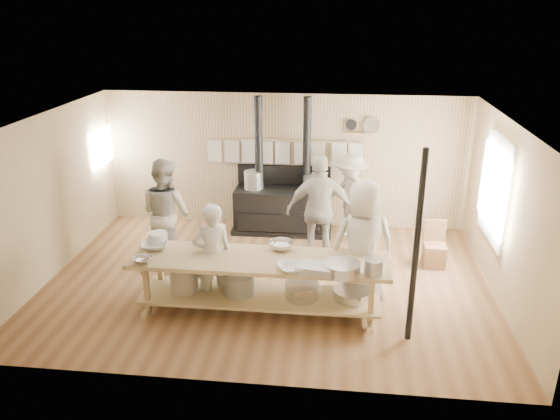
{
  "coord_description": "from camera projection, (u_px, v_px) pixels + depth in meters",
  "views": [
    {
      "loc": [
        1.05,
        -7.67,
        4.18
      ],
      "look_at": [
        0.17,
        0.2,
        1.16
      ],
      "focal_mm": 35.0,
      "sensor_mm": 36.0,
      "label": 1
    }
  ],
  "objects": [
    {
      "name": "cook_far_left",
      "position": [
        212.0,
        255.0,
        7.8
      ],
      "size": [
        0.69,
        0.6,
        1.58
      ],
      "primitive_type": "imported",
      "rotation": [
        0.0,
        0.0,
        3.62
      ],
      "color": "beige",
      "rests_on": "ground"
    },
    {
      "name": "support_post",
      "position": [
        416.0,
        249.0,
        6.8
      ],
      "size": [
        0.08,
        0.08,
        2.6
      ],
      "primitive_type": "cylinder",
      "color": "black",
      "rests_on": "ground"
    },
    {
      "name": "bucket_galv",
      "position": [
        374.0,
        267.0,
        7.08
      ],
      "size": [
        0.29,
        0.29,
        0.23
      ],
      "primitive_type": "cylinder",
      "rotation": [
        0.0,
        0.0,
        -0.17
      ],
      "color": "gray",
      "rests_on": "prep_table"
    },
    {
      "name": "cook_center",
      "position": [
        363.0,
        244.0,
        7.82
      ],
      "size": [
        1.02,
        0.76,
        1.88
      ],
      "primitive_type": "imported",
      "rotation": [
        0.0,
        0.0,
        3.33
      ],
      "color": "beige",
      "rests_on": "ground"
    },
    {
      "name": "window_right",
      "position": [
        496.0,
        189.0,
        8.39
      ],
      "size": [
        0.09,
        1.5,
        1.65
      ],
      "color": "beige",
      "rests_on": "ground"
    },
    {
      "name": "back_wall_shelf",
      "position": [
        363.0,
        128.0,
        10.12
      ],
      "size": [
        0.63,
        0.14,
        0.32
      ],
      "color": "#A08C5B",
      "rests_on": "ground"
    },
    {
      "name": "ground",
      "position": [
        268.0,
        281.0,
        8.72
      ],
      "size": [
        7.0,
        7.0,
        0.0
      ],
      "primitive_type": "plane",
      "color": "brown",
      "rests_on": "ground"
    },
    {
      "name": "room_shell",
      "position": [
        267.0,
        185.0,
        8.15
      ],
      "size": [
        7.0,
        7.0,
        7.0
      ],
      "color": "tan",
      "rests_on": "ground"
    },
    {
      "name": "cook_by_window",
      "position": [
        351.0,
        196.0,
        10.11
      ],
      "size": [
        1.21,
        1.08,
        1.62
      ],
      "primitive_type": "imported",
      "rotation": [
        0.0,
        0.0,
        -0.59
      ],
      "color": "beige",
      "rests_on": "ground"
    },
    {
      "name": "pitcher",
      "position": [
        371.0,
        247.0,
        7.69
      ],
      "size": [
        0.17,
        0.17,
        0.21
      ],
      "primitive_type": "cylinder",
      "rotation": [
        0.0,
        0.0,
        -0.29
      ],
      "color": "white",
      "rests_on": "prep_table"
    },
    {
      "name": "bowl_white_b",
      "position": [
        292.0,
        268.0,
        7.21
      ],
      "size": [
        0.51,
        0.51,
        0.09
      ],
      "primitive_type": "imported",
      "rotation": [
        0.0,
        0.0,
        2.0
      ],
      "color": "white",
      "rests_on": "prep_table"
    },
    {
      "name": "bowl_steel_a",
      "position": [
        143.0,
        260.0,
        7.43
      ],
      "size": [
        0.36,
        0.36,
        0.08
      ],
      "primitive_type": "imported",
      "rotation": [
        0.0,
        0.0,
        0.46
      ],
      "color": "silver",
      "rests_on": "prep_table"
    },
    {
      "name": "left_opening",
      "position": [
        102.0,
        147.0,
        10.37
      ],
      "size": [
        0.0,
        0.9,
        0.9
      ],
      "color": "white",
      "rests_on": "ground"
    },
    {
      "name": "chair",
      "position": [
        434.0,
        253.0,
        9.19
      ],
      "size": [
        0.37,
        0.37,
        0.77
      ],
      "rotation": [
        0.0,
        0.0,
        -0.02
      ],
      "color": "brown",
      "rests_on": "ground"
    },
    {
      "name": "bowl_white_a",
      "position": [
        155.0,
        245.0,
        7.87
      ],
      "size": [
        0.47,
        0.47,
        0.1
      ],
      "primitive_type": "imported",
      "rotation": [
        0.0,
        0.0,
        0.23
      ],
      "color": "white",
      "rests_on": "prep_table"
    },
    {
      "name": "deep_bowl_enamel",
      "position": [
        158.0,
        238.0,
        8.02
      ],
      "size": [
        0.28,
        0.28,
        0.17
      ],
      "primitive_type": "cylinder",
      "rotation": [
        0.0,
        0.0,
        -0.02
      ],
      "color": "white",
      "rests_on": "prep_table"
    },
    {
      "name": "towel_rail",
      "position": [
        284.0,
        150.0,
        10.4
      ],
      "size": [
        3.0,
        0.04,
        0.47
      ],
      "color": "#A08C5B",
      "rests_on": "ground"
    },
    {
      "name": "mixing_bowl_large",
      "position": [
        342.0,
        268.0,
        7.13
      ],
      "size": [
        0.62,
        0.62,
        0.15
      ],
      "primitive_type": "cylinder",
      "rotation": [
        0.0,
        0.0,
        0.38
      ],
      "color": "silver",
      "rests_on": "prep_table"
    },
    {
      "name": "roasting_pan",
      "position": [
        315.0,
        268.0,
        7.18
      ],
      "size": [
        0.52,
        0.4,
        0.1
      ],
      "primitive_type": "cube",
      "rotation": [
        0.0,
        0.0,
        -0.19
      ],
      "color": "#B2B2B7",
      "rests_on": "prep_table"
    },
    {
      "name": "cook_right",
      "position": [
        320.0,
        210.0,
        9.06
      ],
      "size": [
        1.16,
        0.6,
        1.9
      ],
      "primitive_type": "imported",
      "rotation": [
        0.0,
        0.0,
        3.27
      ],
      "color": "beige",
      "rests_on": "ground"
    },
    {
      "name": "bowl_steel_b",
      "position": [
        281.0,
        245.0,
        7.84
      ],
      "size": [
        0.46,
        0.46,
        0.11
      ],
      "primitive_type": "imported",
      "rotation": [
        0.0,
        0.0,
        3.47
      ],
      "color": "silver",
      "rests_on": "prep_table"
    },
    {
      "name": "cook_left",
      "position": [
        166.0,
        213.0,
        9.0
      ],
      "size": [
        1.13,
        1.05,
        1.85
      ],
      "primitive_type": "imported",
      "rotation": [
        0.0,
        0.0,
        2.64
      ],
      "color": "beige",
      "rests_on": "ground"
    },
    {
      "name": "prep_table",
      "position": [
        259.0,
        279.0,
        7.7
      ],
      "size": [
        3.6,
        0.9,
        0.85
      ],
      "color": "#A08C5B",
      "rests_on": "ground"
    },
    {
      "name": "stove",
      "position": [
        282.0,
        205.0,
        10.51
      ],
      "size": [
        1.9,
        0.75,
        2.6
      ],
      "color": "black",
      "rests_on": "ground"
    }
  ]
}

